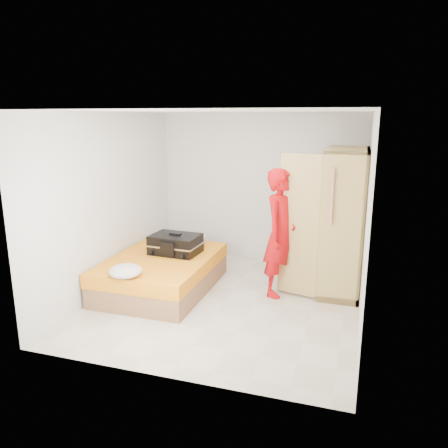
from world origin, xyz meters
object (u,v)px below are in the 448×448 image
(bed, at_px, (162,273))
(round_cushion, at_px, (125,271))
(wardrobe, at_px, (340,225))
(suitcase, at_px, (175,244))
(person, at_px, (281,233))

(bed, distance_m, round_cushion, 0.96)
(wardrobe, bearing_deg, suitcase, -167.88)
(round_cushion, bearing_deg, bed, 84.59)
(bed, height_order, suitcase, suitcase)
(suitcase, bearing_deg, person, 7.41)
(suitcase, bearing_deg, bed, -112.45)
(bed, bearing_deg, person, 11.55)
(person, xyz_separation_m, suitcase, (-1.59, -0.11, -0.28))
(bed, height_order, person, person)
(round_cushion, bearing_deg, suitcase, 79.88)
(wardrobe, height_order, round_cushion, wardrobe)
(person, distance_m, suitcase, 1.62)
(wardrobe, xyz_separation_m, person, (-0.79, -0.40, -0.08))
(person, relative_size, round_cushion, 4.29)
(person, xyz_separation_m, round_cushion, (-1.80, -1.25, -0.34))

